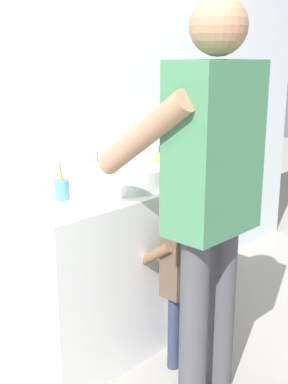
% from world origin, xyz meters
% --- Properties ---
extents(ground_plane, '(14.00, 14.00, 0.00)m').
position_xyz_m(ground_plane, '(0.00, 0.00, 0.00)').
color(ground_plane, '#9E998E').
extents(back_wall, '(4.40, 0.08, 2.70)m').
position_xyz_m(back_wall, '(0.00, 0.62, 1.35)').
color(back_wall, silver).
rests_on(back_wall, ground).
extents(vanity_cabinet, '(1.31, 0.54, 0.89)m').
position_xyz_m(vanity_cabinet, '(0.00, 0.30, 0.44)').
color(vanity_cabinet, white).
rests_on(vanity_cabinet, ground).
extents(sink_basin, '(0.40, 0.40, 0.11)m').
position_xyz_m(sink_basin, '(0.00, 0.28, 0.94)').
color(sink_basin, white).
rests_on(sink_basin, vanity_cabinet).
extents(faucet, '(0.18, 0.14, 0.18)m').
position_xyz_m(faucet, '(0.00, 0.52, 0.97)').
color(faucet, '#B7BABF').
rests_on(faucet, vanity_cabinet).
extents(toothbrush_cup, '(0.07, 0.07, 0.21)m').
position_xyz_m(toothbrush_cup, '(-0.38, 0.34, 0.94)').
color(toothbrush_cup, '#4C8EB2').
rests_on(toothbrush_cup, vanity_cabinet).
extents(soap_bottle, '(0.06, 0.06, 0.17)m').
position_xyz_m(soap_bottle, '(0.35, 0.36, 0.95)').
color(soap_bottle, gold).
rests_on(soap_bottle, vanity_cabinet).
extents(child_toddler, '(0.27, 0.27, 0.88)m').
position_xyz_m(child_toddler, '(0.00, -0.10, 0.53)').
color(child_toddler, '#2D334C').
rests_on(child_toddler, ground).
extents(adult_parent, '(0.56, 0.58, 1.80)m').
position_xyz_m(adult_parent, '(-0.11, -0.35, 1.08)').
color(adult_parent, '#47474C').
rests_on(adult_parent, ground).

